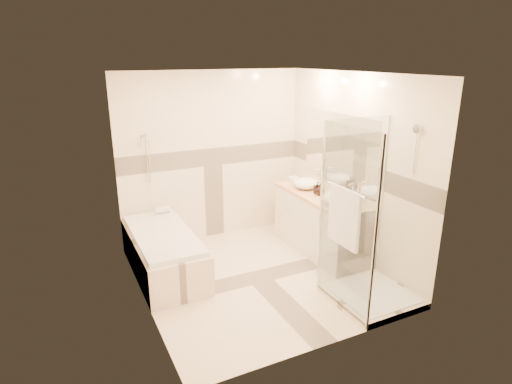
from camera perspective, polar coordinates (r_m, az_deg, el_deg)
name	(u,v)px	position (r m, az deg, el deg)	size (l,w,h in m)	color
room	(261,181)	(5.09, 0.72, 1.43)	(2.82, 3.02, 2.52)	#FBE4C7
bathtub	(163,250)	(5.65, -12.24, -7.62)	(0.75, 1.70, 0.56)	#FFE8CB
vanity	(319,223)	(6.12, 8.46, -4.14)	(0.58, 1.62, 0.85)	white
shower_enclosure	(362,259)	(5.01, 13.97, -8.68)	(0.96, 0.93, 2.04)	#FFE8CB
vessel_sink_near	(306,183)	(6.21, 6.72, 1.17)	(0.38, 0.38, 0.15)	white
vessel_sink_far	(339,198)	(5.61, 10.96, -0.82)	(0.41, 0.41, 0.16)	white
faucet_near	(319,176)	(6.31, 8.41, 2.13)	(0.11, 0.03, 0.27)	silver
faucet_far	(352,191)	(5.72, 12.74, 0.15)	(0.11, 0.03, 0.26)	silver
amenity_bottle_a	(317,188)	(5.99, 8.16, 0.56)	(0.08, 0.08, 0.17)	black
amenity_bottle_b	(320,190)	(5.93, 8.57, 0.33)	(0.13, 0.13, 0.16)	black
folded_towels	(294,180)	(6.49, 5.14, 1.59)	(0.13, 0.22, 0.07)	white
rolled_towel	(162,210)	(6.18, -12.40, -2.36)	(0.09, 0.09, 0.21)	white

